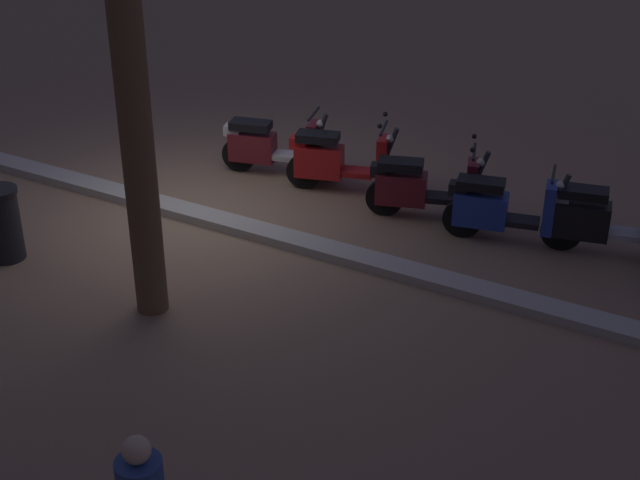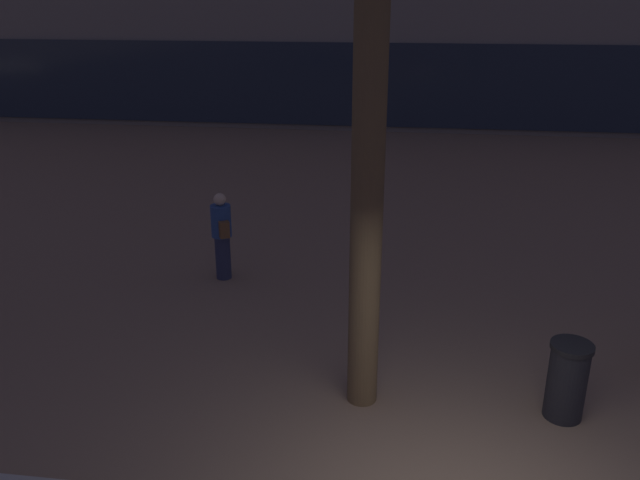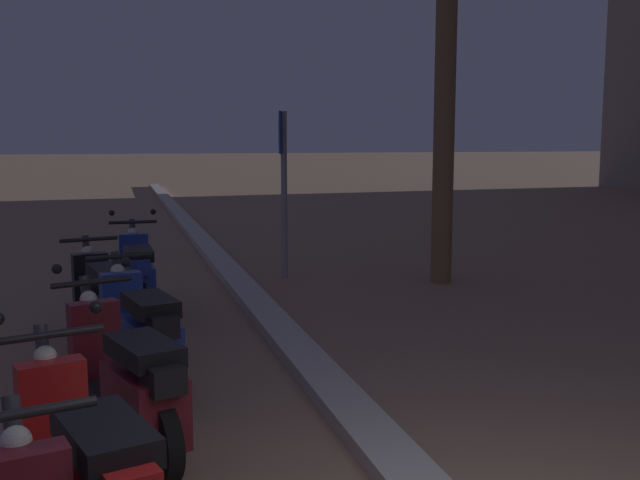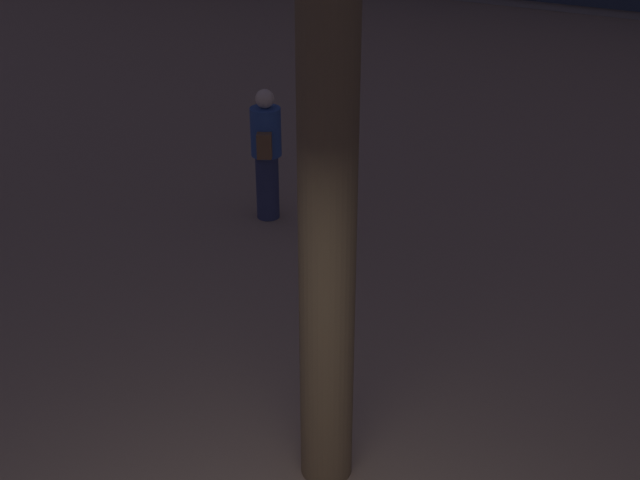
{
  "view_description": "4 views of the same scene",
  "coord_description": "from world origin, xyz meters",
  "views": [
    {
      "loc": [
        -7.23,
        9.1,
        5.67
      ],
      "look_at": [
        -3.01,
        1.73,
        1.2
      ],
      "focal_mm": 52.46,
      "sensor_mm": 36.0,
      "label": 1
    },
    {
      "loc": [
        -0.66,
        -4.57,
        4.63
      ],
      "look_at": [
        -1.79,
        3.97,
        1.33
      ],
      "focal_mm": 36.59,
      "sensor_mm": 36.0,
      "label": 2
    },
    {
      "loc": [
        1.96,
        -1.55,
        2.01
      ],
      "look_at": [
        -4.84,
        0.33,
        1.04
      ],
      "focal_mm": 41.6,
      "sensor_mm": 36.0,
      "label": 3
    },
    {
      "loc": [
        1.11,
        -1.69,
        4.12
      ],
      "look_at": [
        -1.99,
        3.69,
        0.89
      ],
      "focal_mm": 45.88,
      "sensor_mm": 36.0,
      "label": 4
    }
  ],
  "objects": [
    {
      "name": "scooter_maroon_lead_nearest",
      "position": [
        -0.19,
        -1.76,
        0.44
      ],
      "size": [
        1.83,
        0.76,
        1.04
      ],
      "color": "black",
      "rests_on": "ground"
    },
    {
      "name": "scooter_blue_tail_end",
      "position": [
        -3.91,
        -1.39,
        0.45
      ],
      "size": [
        1.75,
        0.71,
        1.04
      ],
      "color": "black",
      "rests_on": "ground"
    },
    {
      "name": "scooter_maroon_far_back",
      "position": [
        -2.75,
        -1.52,
        0.45
      ],
      "size": [
        1.79,
        0.84,
        1.17
      ],
      "color": "black",
      "rests_on": "ground"
    },
    {
      "name": "curb_strip",
      "position": [
        0.0,
        0.03,
        0.06
      ],
      "size": [
        60.0,
        0.36,
        0.12
      ],
      "primitive_type": "cube",
      "color": "#BCB7AD",
      "rests_on": "ground"
    },
    {
      "name": "scooter_black_mid_centre",
      "position": [
        -5.12,
        -1.69,
        0.46
      ],
      "size": [
        1.71,
        0.7,
        1.04
      ],
      "color": "black",
      "rests_on": "ground"
    },
    {
      "name": "scooter_red_mid_front",
      "position": [
        -1.35,
        -1.72,
        0.46
      ],
      "size": [
        1.78,
        0.8,
        1.17
      ],
      "color": "black",
      "rests_on": "ground"
    },
    {
      "name": "litter_bin",
      "position": [
        1.3,
        2.1,
        0.48
      ],
      "size": [
        0.48,
        0.48,
        0.95
      ],
      "color": "#232328",
      "rests_on": "ground"
    },
    {
      "name": "ground_plane",
      "position": [
        0.0,
        0.0,
        0.0
      ],
      "size": [
        200.0,
        200.0,
        0.0
      ],
      "primitive_type": "plane",
      "color": "#93755B"
    }
  ]
}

